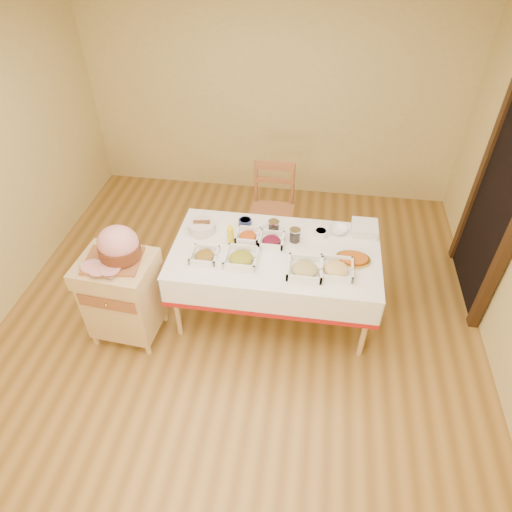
{
  "coord_description": "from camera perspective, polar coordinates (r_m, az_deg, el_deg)",
  "views": [
    {
      "loc": [
        0.58,
        -2.74,
        3.32
      ],
      "look_at": [
        0.14,
        0.2,
        0.76
      ],
      "focal_mm": 32.0,
      "sensor_mm": 36.0,
      "label": 1
    }
  ],
  "objects": [
    {
      "name": "plate_stack",
      "position": [
        4.28,
        13.42,
        3.41
      ],
      "size": [
        0.23,
        0.23,
        0.08
      ],
      "color": "white",
      "rests_on": "dining_table"
    },
    {
      "name": "dining_chair",
      "position": [
        4.89,
        2.02,
        5.82
      ],
      "size": [
        0.46,
        0.43,
        1.02
      ],
      "color": "#995A32",
      "rests_on": "ground"
    },
    {
      "name": "small_bowl_right",
      "position": [
        4.16,
        8.1,
        2.9
      ],
      "size": [
        0.12,
        0.12,
        0.06
      ],
      "color": "white",
      "rests_on": "dining_table"
    },
    {
      "name": "serving_dish_c",
      "position": [
        3.76,
        6.13,
        -1.65
      ],
      "size": [
        0.29,
        0.29,
        0.12
      ],
      "color": "white",
      "rests_on": "dining_table"
    },
    {
      "name": "serving_dish_b",
      "position": [
        3.85,
        -1.85,
        -0.27
      ],
      "size": [
        0.27,
        0.27,
        0.11
      ],
      "color": "white",
      "rests_on": "dining_table"
    },
    {
      "name": "preserve_jar_right",
      "position": [
        4.06,
        4.88,
        2.54
      ],
      "size": [
        0.1,
        0.1,
        0.13
      ],
      "color": "silver",
      "rests_on": "dining_table"
    },
    {
      "name": "serving_dish_e",
      "position": [
        4.09,
        -1.02,
        2.52
      ],
      "size": [
        0.22,
        0.21,
        0.1
      ],
      "color": "white",
      "rests_on": "dining_table"
    },
    {
      "name": "doorway",
      "position": [
        4.56,
        28.24,
        6.58
      ],
      "size": [
        0.09,
        1.1,
        2.2
      ],
      "color": "black",
      "rests_on": "ground"
    },
    {
      "name": "mustard_bottle",
      "position": [
        4.03,
        -3.24,
        2.81
      ],
      "size": [
        0.06,
        0.06,
        0.19
      ],
      "color": "yellow",
      "rests_on": "dining_table"
    },
    {
      "name": "ham_on_board",
      "position": [
        3.81,
        -16.91,
        1.09
      ],
      "size": [
        0.47,
        0.45,
        0.31
      ],
      "color": "#995A32",
      "rests_on": "butcher_cart"
    },
    {
      "name": "butcher_cart",
      "position": [
        4.13,
        -16.37,
        -4.58
      ],
      "size": [
        0.65,
        0.55,
        0.86
      ],
      "color": "tan",
      "rests_on": "ground"
    },
    {
      "name": "bowl_white_imported",
      "position": [
        4.2,
        1.72,
        3.45
      ],
      "size": [
        0.18,
        0.18,
        0.03
      ],
      "primitive_type": "imported",
      "rotation": [
        0.0,
        0.0,
        0.36
      ],
      "color": "white",
      "rests_on": "dining_table"
    },
    {
      "name": "small_bowl_left",
      "position": [
        4.26,
        -5.87,
        4.05
      ],
      "size": [
        0.11,
        0.11,
        0.05
      ],
      "color": "white",
      "rests_on": "dining_table"
    },
    {
      "name": "preserve_jar_left",
      "position": [
        4.14,
        2.22,
        3.55
      ],
      "size": [
        0.1,
        0.1,
        0.13
      ],
      "color": "silver",
      "rests_on": "dining_table"
    },
    {
      "name": "serving_dish_a",
      "position": [
        3.9,
        -6.47,
        0.03
      ],
      "size": [
        0.23,
        0.22,
        0.1
      ],
      "color": "white",
      "rests_on": "dining_table"
    },
    {
      "name": "serving_dish_d",
      "position": [
        3.81,
        10.0,
        -1.6
      ],
      "size": [
        0.27,
        0.27,
        0.1
      ],
      "color": "white",
      "rests_on": "dining_table"
    },
    {
      "name": "bread_basket",
      "position": [
        4.2,
        -6.75,
        3.63
      ],
      "size": [
        0.25,
        0.25,
        0.11
      ],
      "color": "silver",
      "rests_on": "dining_table"
    },
    {
      "name": "serving_dish_f",
      "position": [
        4.03,
        1.95,
        1.93
      ],
      "size": [
        0.23,
        0.22,
        0.1
      ],
      "color": "white",
      "rests_on": "dining_table"
    },
    {
      "name": "brass_platter",
      "position": [
        3.95,
        11.99,
        -0.37
      ],
      "size": [
        0.3,
        0.22,
        0.04
      ],
      "color": "gold",
      "rests_on": "dining_table"
    },
    {
      "name": "dining_table",
      "position": [
        4.09,
        2.39,
        -1.01
      ],
      "size": [
        1.82,
        1.02,
        0.76
      ],
      "color": "tan",
      "rests_on": "ground"
    },
    {
      "name": "small_bowl_mid",
      "position": [
        4.27,
        -1.37,
        4.33
      ],
      "size": [
        0.12,
        0.12,
        0.05
      ],
      "color": "navy",
      "rests_on": "dining_table"
    },
    {
      "name": "room_shell",
      "position": [
        3.45,
        -2.84,
        4.89
      ],
      "size": [
        5.0,
        5.0,
        5.0
      ],
      "color": "olive",
      "rests_on": "ground"
    },
    {
      "name": "bowl_small_imported",
      "position": [
        4.24,
        10.27,
        3.28
      ],
      "size": [
        0.21,
        0.21,
        0.05
      ],
      "primitive_type": "imported",
      "rotation": [
        0.0,
        0.0,
        0.25
      ],
      "color": "white",
      "rests_on": "dining_table"
    }
  ]
}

